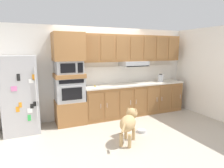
# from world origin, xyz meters

# --- Properties ---
(ground_plane) EXTENTS (9.60, 9.60, 0.00)m
(ground_plane) POSITION_xyz_m (0.00, 0.00, 0.00)
(ground_plane) COLOR #B2A899
(back_kitchen_wall) EXTENTS (6.20, 0.12, 2.50)m
(back_kitchen_wall) POSITION_xyz_m (0.00, 1.11, 1.25)
(back_kitchen_wall) COLOR silver
(back_kitchen_wall) RESTS_ON ground
(side_panel_right) EXTENTS (0.12, 7.10, 2.50)m
(side_panel_right) POSITION_xyz_m (2.80, 0.00, 1.25)
(side_panel_right) COLOR white
(side_panel_right) RESTS_ON ground
(refrigerator) EXTENTS (0.76, 0.73, 1.76)m
(refrigerator) POSITION_xyz_m (-2.09, 0.68, 0.88)
(refrigerator) COLOR #ADADB2
(refrigerator) RESTS_ON ground
(oven_base_cabinet) EXTENTS (0.74, 0.62, 0.60)m
(oven_base_cabinet) POSITION_xyz_m (-0.96, 0.75, 0.30)
(oven_base_cabinet) COLOR #996638
(oven_base_cabinet) RESTS_ON ground
(built_in_oven) EXTENTS (0.70, 0.62, 0.60)m
(built_in_oven) POSITION_xyz_m (-0.96, 0.75, 0.90)
(built_in_oven) COLOR #A8AAAF
(built_in_oven) RESTS_ON oven_base_cabinet
(appliance_mid_shelf) EXTENTS (0.74, 0.62, 0.10)m
(appliance_mid_shelf) POSITION_xyz_m (-0.96, 0.75, 1.25)
(appliance_mid_shelf) COLOR #996638
(appliance_mid_shelf) RESTS_ON built_in_oven
(microwave) EXTENTS (0.64, 0.54, 0.32)m
(microwave) POSITION_xyz_m (-0.96, 0.75, 1.46)
(microwave) COLOR #A8AAAF
(microwave) RESTS_ON appliance_mid_shelf
(appliance_upper_cabinet) EXTENTS (0.74, 0.62, 0.68)m
(appliance_upper_cabinet) POSITION_xyz_m (-0.96, 0.75, 1.96)
(appliance_upper_cabinet) COLOR #996638
(appliance_upper_cabinet) RESTS_ON microwave
(lower_cabinet_run) EXTENTS (3.06, 0.63, 0.88)m
(lower_cabinet_run) POSITION_xyz_m (0.95, 0.75, 0.44)
(lower_cabinet_run) COLOR #996638
(lower_cabinet_run) RESTS_ON ground
(countertop_slab) EXTENTS (3.10, 0.64, 0.04)m
(countertop_slab) POSITION_xyz_m (0.95, 0.75, 0.90)
(countertop_slab) COLOR silver
(countertop_slab) RESTS_ON lower_cabinet_run
(backsplash_panel) EXTENTS (3.10, 0.02, 0.50)m
(backsplash_panel) POSITION_xyz_m (0.95, 1.04, 1.17)
(backsplash_panel) COLOR white
(backsplash_panel) RESTS_ON countertop_slab
(upper_cabinet_with_hood) EXTENTS (3.06, 0.48, 0.88)m
(upper_cabinet_with_hood) POSITION_xyz_m (0.94, 0.87, 1.90)
(upper_cabinet_with_hood) COLOR #996638
(upper_cabinet_with_hood) RESTS_ON backsplash_panel
(screwdriver) EXTENTS (0.14, 0.13, 0.03)m
(screwdriver) POSITION_xyz_m (-0.27, 0.74, 0.93)
(screwdriver) COLOR yellow
(screwdriver) RESTS_ON countertop_slab
(electric_kettle) EXTENTS (0.17, 0.17, 0.24)m
(electric_kettle) POSITION_xyz_m (1.81, 0.70, 1.03)
(electric_kettle) COLOR #A8AAAF
(electric_kettle) RESTS_ON countertop_slab
(dog) EXTENTS (0.71, 0.79, 0.66)m
(dog) POSITION_xyz_m (-0.06, -0.77, 0.43)
(dog) COLOR tan
(dog) RESTS_ON ground
(dog_food_bowl) EXTENTS (0.20, 0.20, 0.06)m
(dog_food_bowl) POSITION_xyz_m (0.43, -0.48, 0.03)
(dog_food_bowl) COLOR #B2B7BC
(dog_food_bowl) RESTS_ON ground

